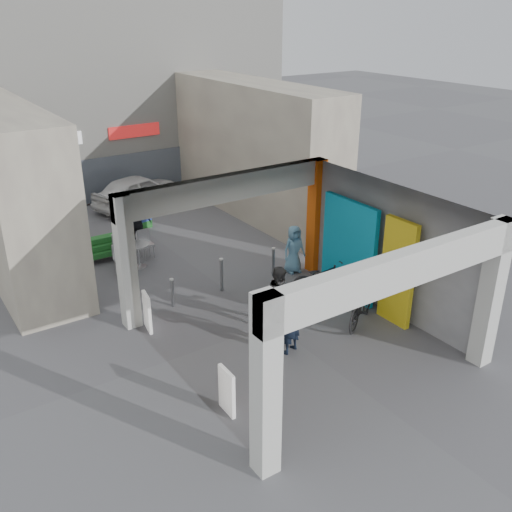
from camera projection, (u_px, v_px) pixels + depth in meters
ground at (272, 324)px, 14.68m from camera, size 90.00×90.00×0.00m
arcade_canopy at (312, 248)px, 13.41m from camera, size 6.40×6.45×6.40m
far_building at (79, 98)px, 23.70m from camera, size 18.00×4.08×8.00m
plaza_bldg_left at (6, 189)px, 17.07m from camera, size 2.00×9.00×5.00m
plaza_bldg_right at (255, 150)px, 21.67m from camera, size 2.00×9.00×5.00m
bollard_left at (172, 293)px, 15.41m from camera, size 0.09×0.09×0.81m
bollard_center at (222, 275)px, 16.24m from camera, size 0.09×0.09×0.99m
bollard_right at (273, 262)px, 17.21m from camera, size 0.09×0.09×0.88m
advert_board_near at (227, 391)px, 11.34m from camera, size 0.11×0.55×1.00m
advert_board_far at (147, 312)px, 14.26m from camera, size 0.18×0.56×1.00m
cafe_set at (131, 255)px, 17.92m from camera, size 1.54×1.25×0.93m
produce_stand at (103, 251)px, 18.29m from camera, size 1.14×0.62×0.75m
crate_stack at (144, 220)px, 20.98m from camera, size 0.52×0.45×0.56m
border_collie at (295, 305)px, 15.11m from camera, size 0.23×0.45×0.63m
man_with_dog at (290, 320)px, 13.21m from camera, size 0.71×0.57×1.68m
man_back_turned at (280, 297)px, 14.27m from camera, size 1.00×0.92×1.66m
man_elderly at (294, 249)px, 17.31m from camera, size 0.77×0.53×1.49m
man_crates at (136, 225)px, 18.87m from camera, size 1.06×0.50×1.76m
bicycle_front at (320, 277)px, 16.15m from camera, size 1.94×0.99×0.97m
bicycle_rear at (361, 304)px, 14.53m from camera, size 1.88×1.37×1.12m
white_van at (138, 191)px, 23.04m from camera, size 4.16×2.66×1.32m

